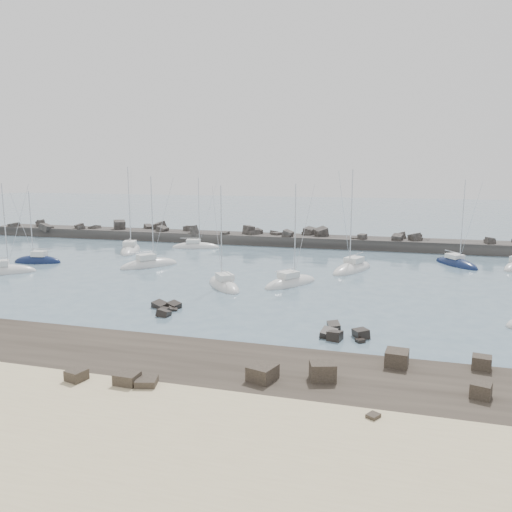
{
  "coord_description": "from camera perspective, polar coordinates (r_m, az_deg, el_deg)",
  "views": [
    {
      "loc": [
        17.75,
        -52.22,
        13.94
      ],
      "look_at": [
        -0.45,
        12.0,
        2.29
      ],
      "focal_mm": 35.0,
      "sensor_mm": 36.0,
      "label": 1
    }
  ],
  "objects": [
    {
      "name": "ground",
      "position": [
        56.89,
        -2.87,
        -4.3
      ],
      "size": [
        400.0,
        400.0,
        0.0
      ],
      "primitive_type": "plane",
      "color": "slate",
      "rests_on": "ground"
    },
    {
      "name": "sand_strip",
      "position": [
        30.3,
        -23.71,
        -18.39
      ],
      "size": [
        140.0,
        14.0,
        1.0
      ],
      "primitive_type": "cube",
      "color": "beige",
      "rests_on": "ground"
    },
    {
      "name": "rock_shelf",
      "position": [
        37.71,
        -13.93,
        -12.07
      ],
      "size": [
        140.0,
        12.0,
        1.95
      ],
      "color": "black",
      "rests_on": "ground"
    },
    {
      "name": "rock_cluster_near",
      "position": [
        51.05,
        -10.19,
        -5.95
      ],
      "size": [
        3.32,
        4.3,
        1.25
      ],
      "color": "black",
      "rests_on": "ground"
    },
    {
      "name": "rock_cluster_far",
      "position": [
        43.09,
        9.53,
        -8.9
      ],
      "size": [
        4.26,
        4.35,
        1.47
      ],
      "color": "black",
      "rests_on": "ground"
    },
    {
      "name": "breakwater",
      "position": [
        94.74,
        0.05,
        1.63
      ],
      "size": [
        115.0,
        7.56,
        5.13
      ],
      "color": "#2C2927",
      "rests_on": "ground"
    },
    {
      "name": "sailboat_0",
      "position": [
        75.79,
        -26.91,
        -1.66
      ],
      "size": [
        8.16,
        6.84,
        13.19
      ],
      "color": "silver",
      "rests_on": "ground"
    },
    {
      "name": "sailboat_1",
      "position": [
        88.12,
        -14.16,
        0.6
      ],
      "size": [
        6.41,
        10.25,
        15.54
      ],
      "color": "silver",
      "rests_on": "ground"
    },
    {
      "name": "sailboat_2",
      "position": [
        82.22,
        -23.68,
        -0.59
      ],
      "size": [
        7.53,
        3.58,
        11.79
      ],
      "color": "#0E1A3E",
      "rests_on": "ground"
    },
    {
      "name": "sailboat_3",
      "position": [
        73.99,
        -12.11,
        -1.06
      ],
      "size": [
        7.66,
        8.53,
        14.05
      ],
      "color": "silver",
      "rests_on": "ground"
    },
    {
      "name": "sailboat_4",
      "position": [
        90.0,
        -6.9,
        1.0
      ],
      "size": [
        8.95,
        4.74,
        13.43
      ],
      "color": "silver",
      "rests_on": "ground"
    },
    {
      "name": "sailboat_5",
      "position": [
        60.01,
        -3.7,
        -3.41
      ],
      "size": [
        7.11,
        7.99,
        13.08
      ],
      "color": "silver",
      "rests_on": "ground"
    },
    {
      "name": "sailboat_6",
      "position": [
        70.7,
        10.94,
        -1.53
      ],
      "size": [
        6.41,
        9.88,
        15.04
      ],
      "color": "silver",
      "rests_on": "ground"
    },
    {
      "name": "sailboat_7",
      "position": [
        61.14,
        3.96,
        -3.16
      ],
      "size": [
        6.68,
        8.41,
        13.27
      ],
      "color": "silver",
      "rests_on": "ground"
    },
    {
      "name": "sailboat_8",
      "position": [
        79.11,
        21.9,
        -0.87
      ],
      "size": [
        6.91,
        8.59,
        13.46
      ],
      "color": "#0E1A3E",
      "rests_on": "ground"
    }
  ]
}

